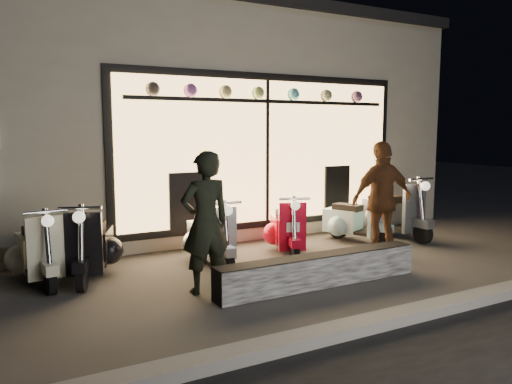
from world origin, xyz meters
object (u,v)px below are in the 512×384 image
scooter_red (286,229)px  woman (382,199)px  man (205,222)px  graffiti_barrier (319,270)px  scooter_silver (209,237)px

scooter_red → woman: bearing=-17.2°
man → graffiti_barrier: bearing=158.1°
graffiti_barrier → scooter_silver: bearing=113.3°
scooter_silver → man: (-0.58, -1.25, 0.47)m
scooter_red → man: man is taller
scooter_silver → man: man is taller
scooter_red → woman: woman is taller
woman → scooter_red: bearing=-31.7°
woman → graffiti_barrier: bearing=31.0°
woman → man: bearing=12.4°
scooter_silver → woman: woman is taller
woman → scooter_silver: bearing=-14.6°
scooter_silver → woman: size_ratio=0.73×
man → woman: woman is taller
scooter_silver → scooter_red: (1.29, -0.05, -0.01)m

